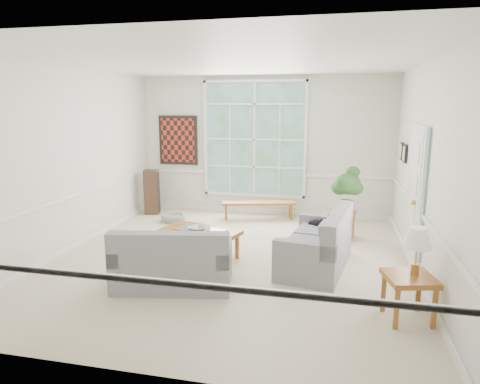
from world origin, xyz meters
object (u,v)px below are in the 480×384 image
loveseat_right (316,239)px  coffee_table (200,244)px  loveseat_front (173,256)px  side_table (408,298)px  end_table (342,225)px

loveseat_right → coffee_table: loveseat_right is taller
loveseat_front → coffee_table: loveseat_front is taller
loveseat_right → side_table: bearing=-42.3°
loveseat_right → side_table: (1.10, -1.39, -0.18)m
coffee_table → end_table: 2.68m
side_table → end_table: bearing=103.5°
loveseat_front → coffee_table: 1.13m
loveseat_right → end_table: 1.63m
loveseat_front → coffee_table: size_ratio=1.26×
loveseat_right → loveseat_front: bearing=-139.8°
loveseat_right → side_table: size_ratio=3.09×
loveseat_right → end_table: size_ratio=3.37×
loveseat_front → side_table: 2.94m
side_table → loveseat_front: bearing=174.3°
coffee_table → side_table: size_ratio=2.31×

